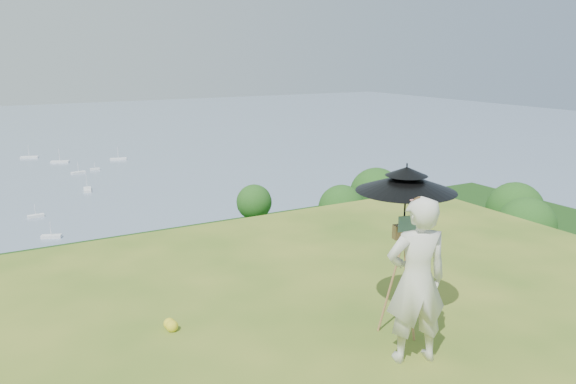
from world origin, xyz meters
TOP-DOWN VIEW (x-y plane):
  - shoreline_tier at (0.00, 75.00)m, footprint 170.00×28.00m
  - slope_trees at (0.00, 35.00)m, footprint 110.00×50.00m
  - harbor_town at (0.00, 75.00)m, footprint 110.00×22.00m
  - painter at (1.66, 1.40)m, footprint 0.74×0.60m
  - field_easel at (1.94, 1.94)m, footprint 0.64×0.64m
  - sun_umbrella at (1.95, 1.97)m, footprint 1.34×1.34m
  - painter_cap at (1.66, 1.40)m, footprint 0.23×0.25m

SIDE VIEW (x-z plane):
  - shoreline_tier at x=0.00m, z-range -40.00..-32.00m
  - harbor_town at x=0.00m, z-range -32.00..-27.00m
  - slope_trees at x=0.00m, z-range -18.00..-12.00m
  - field_easel at x=1.94m, z-range 0.00..1.40m
  - painter at x=1.66m, z-range 0.00..1.76m
  - sun_umbrella at x=1.95m, z-range 1.15..1.97m
  - painter_cap at x=1.66m, z-range 1.66..1.76m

